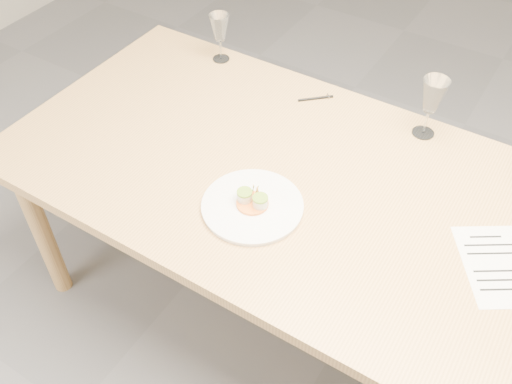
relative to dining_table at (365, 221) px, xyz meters
The scene contains 7 objects.
ground 0.68m from the dining_table, ahead, with size 7.00×7.00×0.00m, color slate.
dining_table is the anchor object (origin of this frame).
dinner_plate 0.35m from the dining_table, 146.44° to the right, with size 0.30×0.30×0.08m.
recipe_sheet 0.41m from the dining_table, ahead, with size 0.33×0.35×0.00m.
ballpoint_pen 0.55m from the dining_table, 134.59° to the left, with size 0.10×0.10×0.01m.
wine_glass_0 0.95m from the dining_table, 152.79° to the left, with size 0.08×0.08×0.19m.
wine_glass_1 0.46m from the dining_table, 87.46° to the left, with size 0.09×0.09×0.21m.
Camera 1 is at (0.33, -1.16, 1.99)m, focal length 40.00 mm.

